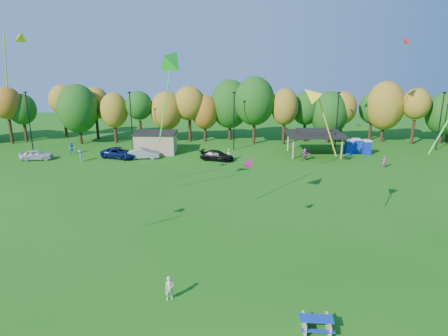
{
  "coord_description": "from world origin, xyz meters",
  "views": [
    {
      "loc": [
        0.86,
        -21.59,
        15.0
      ],
      "look_at": [
        0.68,
        6.0,
        6.92
      ],
      "focal_mm": 32.0,
      "sensor_mm": 36.0,
      "label": 1
    }
  ],
  "objects_px": {
    "porta_potties": "(357,146)",
    "car_b": "(144,153)",
    "car_a": "(36,155)",
    "car_d": "(217,156)",
    "picnic_table": "(316,323)",
    "kite_flyer": "(170,288)",
    "car_c": "(120,153)"
  },
  "relations": [
    {
      "from": "car_b",
      "to": "car_d",
      "type": "relative_size",
      "value": 0.93
    },
    {
      "from": "kite_flyer",
      "to": "car_b",
      "type": "xyz_separation_m",
      "value": [
        -8.51,
        34.41,
        -0.05
      ]
    },
    {
      "from": "car_b",
      "to": "car_c",
      "type": "height_order",
      "value": "car_c"
    },
    {
      "from": "kite_flyer",
      "to": "car_b",
      "type": "relative_size",
      "value": 0.35
    },
    {
      "from": "kite_flyer",
      "to": "car_a",
      "type": "relative_size",
      "value": 0.36
    },
    {
      "from": "porta_potties",
      "to": "kite_flyer",
      "type": "relative_size",
      "value": 2.35
    },
    {
      "from": "car_a",
      "to": "car_c",
      "type": "relative_size",
      "value": 0.81
    },
    {
      "from": "porta_potties",
      "to": "kite_flyer",
      "type": "xyz_separation_m",
      "value": [
        -23.45,
        -37.55,
        -0.3
      ]
    },
    {
      "from": "car_c",
      "to": "car_d",
      "type": "xyz_separation_m",
      "value": [
        14.23,
        -1.19,
        -0.06
      ]
    },
    {
      "from": "car_b",
      "to": "car_c",
      "type": "bearing_deg",
      "value": 80.42
    },
    {
      "from": "car_a",
      "to": "car_d",
      "type": "height_order",
      "value": "car_a"
    },
    {
      "from": "kite_flyer",
      "to": "picnic_table",
      "type": "bearing_deg",
      "value": -37.43
    },
    {
      "from": "kite_flyer",
      "to": "car_a",
      "type": "height_order",
      "value": "kite_flyer"
    },
    {
      "from": "car_a",
      "to": "car_b",
      "type": "bearing_deg",
      "value": -96.44
    },
    {
      "from": "picnic_table",
      "to": "kite_flyer",
      "type": "bearing_deg",
      "value": 165.61
    },
    {
      "from": "porta_potties",
      "to": "picnic_table",
      "type": "height_order",
      "value": "porta_potties"
    },
    {
      "from": "picnic_table",
      "to": "car_a",
      "type": "xyz_separation_m",
      "value": [
        -32.35,
        36.4,
        0.3
      ]
    },
    {
      "from": "porta_potties",
      "to": "picnic_table",
      "type": "distance_m",
      "value": 43.05
    },
    {
      "from": "picnic_table",
      "to": "car_a",
      "type": "distance_m",
      "value": 48.7
    },
    {
      "from": "picnic_table",
      "to": "car_b",
      "type": "xyz_separation_m",
      "value": [
        -17.06,
        37.25,
        0.28
      ]
    },
    {
      "from": "picnic_table",
      "to": "kite_flyer",
      "type": "relative_size",
      "value": 1.22
    },
    {
      "from": "car_a",
      "to": "car_b",
      "type": "xyz_separation_m",
      "value": [
        15.29,
        0.85,
        -0.02
      ]
    },
    {
      "from": "porta_potties",
      "to": "car_d",
      "type": "distance_m",
      "value": 21.66
    },
    {
      "from": "picnic_table",
      "to": "car_c",
      "type": "bearing_deg",
      "value": 122.75
    },
    {
      "from": "picnic_table",
      "to": "car_d",
      "type": "xyz_separation_m",
      "value": [
        -6.37,
        36.29,
        0.24
      ]
    },
    {
      "from": "picnic_table",
      "to": "car_a",
      "type": "bearing_deg",
      "value": 135.59
    },
    {
      "from": "porta_potties",
      "to": "car_b",
      "type": "distance_m",
      "value": 32.11
    },
    {
      "from": "car_d",
      "to": "porta_potties",
      "type": "bearing_deg",
      "value": -62.36
    },
    {
      "from": "picnic_table",
      "to": "car_d",
      "type": "distance_m",
      "value": 36.84
    },
    {
      "from": "porta_potties",
      "to": "picnic_table",
      "type": "relative_size",
      "value": 1.93
    },
    {
      "from": "car_a",
      "to": "car_c",
      "type": "height_order",
      "value": "car_c"
    },
    {
      "from": "porta_potties",
      "to": "car_b",
      "type": "bearing_deg",
      "value": -174.39
    }
  ]
}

